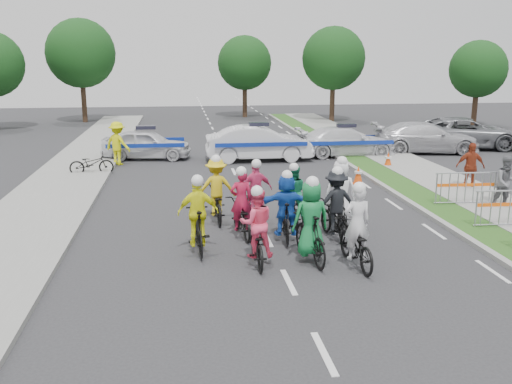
{
  "coord_description": "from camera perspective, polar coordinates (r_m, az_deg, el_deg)",
  "views": [
    {
      "loc": [
        -2.19,
        -11.07,
        4.63
      ],
      "look_at": [
        -0.2,
        3.69,
        1.1
      ],
      "focal_mm": 40.0,
      "sensor_mm": 36.0,
      "label": 1
    }
  ],
  "objects": [
    {
      "name": "ground",
      "position": [
        12.2,
        3.29,
        -8.99
      ],
      "size": [
        90.0,
        90.0,
        0.0
      ],
      "primitive_type": "plane",
      "color": "#28282B",
      "rests_on": "ground"
    },
    {
      "name": "curb_right",
      "position": [
        18.23,
        16.18,
        -1.72
      ],
      "size": [
        0.2,
        60.0,
        0.12
      ],
      "primitive_type": "cube",
      "color": "gray",
      "rests_on": "ground"
    },
    {
      "name": "grass_strip",
      "position": [
        18.52,
        18.16,
        -1.64
      ],
      "size": [
        1.2,
        60.0,
        0.11
      ],
      "primitive_type": "cube",
      "color": "#274E19",
      "rests_on": "ground"
    },
    {
      "name": "sidewalk_right",
      "position": [
        19.36,
        22.97,
        -1.38
      ],
      "size": [
        2.4,
        60.0,
        0.13
      ],
      "primitive_type": "cube",
      "color": "gray",
      "rests_on": "ground"
    },
    {
      "name": "sidewalk_left",
      "position": [
        17.25,
        -21.88,
        -2.99
      ],
      "size": [
        3.0,
        60.0,
        0.13
      ],
      "primitive_type": "cube",
      "color": "gray",
      "rests_on": "ground"
    },
    {
      "name": "rider_0",
      "position": [
        13.05,
        9.96,
        -4.62
      ],
      "size": [
        0.81,
        1.98,
        1.98
      ],
      "rotation": [
        0.0,
        0.0,
        3.21
      ],
      "color": "black",
      "rests_on": "ground"
    },
    {
      "name": "rider_1",
      "position": [
        13.17,
        5.47,
        -3.69
      ],
      "size": [
        0.92,
        2.0,
        2.04
      ],
      "rotation": [
        0.0,
        0.0,
        3.27
      ],
      "color": "black",
      "rests_on": "ground"
    },
    {
      "name": "rider_2",
      "position": [
        13.01,
        0.05,
        -4.29
      ],
      "size": [
        0.78,
        1.82,
        1.86
      ],
      "rotation": [
        0.0,
        0.0,
        3.14
      ],
      "color": "black",
      "rests_on": "ground"
    },
    {
      "name": "rider_3",
      "position": [
        13.8,
        -5.79,
        -3.08
      ],
      "size": [
        1.0,
        1.87,
        1.95
      ],
      "rotation": [
        0.0,
        0.0,
        3.19
      ],
      "color": "black",
      "rests_on": "ground"
    },
    {
      "name": "rider_4",
      "position": [
        14.84,
        7.94,
        -1.93
      ],
      "size": [
        1.15,
        1.99,
        1.95
      ],
      "rotation": [
        0.0,
        0.0,
        3.27
      ],
      "color": "black",
      "rests_on": "ground"
    },
    {
      "name": "rider_5",
      "position": [
        14.61,
        3.02,
        -1.93
      ],
      "size": [
        1.53,
        1.83,
        1.88
      ],
      "rotation": [
        0.0,
        0.0,
        3.03
      ],
      "color": "black",
      "rests_on": "ground"
    },
    {
      "name": "rider_6",
      "position": [
        15.02,
        -1.5,
        -2.13
      ],
      "size": [
        0.86,
        1.92,
        1.9
      ],
      "rotation": [
        0.0,
        0.0,
        3.26
      ],
      "color": "black",
      "rests_on": "ground"
    },
    {
      "name": "rider_7",
      "position": [
        15.89,
        8.39,
        -0.82
      ],
      "size": [
        0.89,
        1.96,
        2.03
      ],
      "rotation": [
        0.0,
        0.0,
        3.07
      ],
      "color": "black",
      "rests_on": "ground"
    },
    {
      "name": "rider_8",
      "position": [
        16.08,
        3.7,
        -0.96
      ],
      "size": [
        0.78,
        1.78,
        1.79
      ],
      "rotation": [
        0.0,
        0.0,
        3.09
      ],
      "color": "black",
      "rests_on": "ground"
    },
    {
      "name": "rider_9",
      "position": [
        16.21,
        0.0,
        -0.63
      ],
      "size": [
        0.99,
        1.84,
        1.87
      ],
      "rotation": [
        0.0,
        0.0,
        3.32
      ],
      "color": "black",
      "rests_on": "ground"
    },
    {
      "name": "rider_10",
      "position": [
        16.41,
        -3.98,
        -0.36
      ],
      "size": [
        1.11,
        1.94,
        1.95
      ],
      "rotation": [
        0.0,
        0.0,
        3.18
      ],
      "color": "black",
      "rests_on": "ground"
    },
    {
      "name": "police_car_0",
      "position": [
        27.04,
        -10.89,
        4.73
      ],
      "size": [
        4.26,
        2.18,
        1.39
      ],
      "primitive_type": "imported",
      "rotation": [
        0.0,
        0.0,
        1.43
      ],
      "color": "silver",
      "rests_on": "ground"
    },
    {
      "name": "police_car_1",
      "position": [
        26.12,
        0.28,
        4.9
      ],
      "size": [
        4.85,
        1.74,
        1.59
      ],
      "primitive_type": "imported",
      "rotation": [
        0.0,
        0.0,
        1.56
      ],
      "color": "silver",
      "rests_on": "ground"
    },
    {
      "name": "police_car_2",
      "position": [
        27.74,
        8.97,
        5.01
      ],
      "size": [
        4.79,
        1.99,
        1.38
      ],
      "primitive_type": "imported",
      "rotation": [
        0.0,
        0.0,
        1.58
      ],
      "color": "silver",
      "rests_on": "ground"
    },
    {
      "name": "civilian_sedan",
      "position": [
        29.5,
        16.59,
        5.23
      ],
      "size": [
        5.43,
        2.84,
        1.5
      ],
      "primitive_type": "imported",
      "rotation": [
        0.0,
        0.0,
        1.43
      ],
      "color": "#B4B3B9",
      "rests_on": "ground"
    },
    {
      "name": "civilian_suv",
      "position": [
        31.71,
        20.19,
        5.58
      ],
      "size": [
        6.2,
        3.94,
        1.59
      ],
      "primitive_type": "imported",
      "rotation": [
        0.0,
        0.0,
        1.33
      ],
      "color": "slate",
      "rests_on": "ground"
    },
    {
      "name": "spectator_1",
      "position": [
        19.36,
        23.79,
        0.88
      ],
      "size": [
        0.85,
        0.69,
        1.67
      ],
      "primitive_type": "imported",
      "rotation": [
        0.0,
        0.0,
        -0.07
      ],
      "color": "#5E5E63",
      "rests_on": "ground"
    },
    {
      "name": "spectator_2",
      "position": [
        21.5,
        20.64,
        2.38
      ],
      "size": [
        1.06,
        0.58,
        1.72
      ],
      "primitive_type": "imported",
      "rotation": [
        0.0,
        0.0,
        -0.16
      ],
      "color": "maroon",
      "rests_on": "ground"
    },
    {
      "name": "marshal_hiviz",
      "position": [
        25.77,
        -13.67,
        4.75
      ],
      "size": [
        1.41,
        1.27,
        1.9
      ],
      "primitive_type": "imported",
      "rotation": [
        0.0,
        0.0,
        2.54
      ],
      "color": "#D3D70B",
      "rests_on": "ground"
    },
    {
      "name": "barrier_1",
      "position": [
        17.07,
        24.01,
        -1.64
      ],
      "size": [
        2.02,
        0.58,
        1.12
      ],
      "primitive_type": null,
      "rotation": [
        0.0,
        0.0,
        -0.04
      ],
      "color": "#A5A8AD",
      "rests_on": "ground"
    },
    {
      "name": "barrier_2",
      "position": [
        19.14,
        20.21,
        0.22
      ],
      "size": [
        2.02,
        0.6,
        1.12
      ],
      "primitive_type": null,
      "rotation": [
        0.0,
        0.0,
        -0.05
      ],
      "color": "#A5A8AD",
      "rests_on": "ground"
    },
    {
      "name": "cone_0",
      "position": [
        21.6,
        10.18,
        1.67
      ],
      "size": [
        0.4,
        0.4,
        0.7
      ],
      "color": "#F24C0C",
      "rests_on": "ground"
    },
    {
      "name": "cone_1",
      "position": [
        25.06,
        13.08,
        3.13
      ],
      "size": [
        0.4,
        0.4,
        0.7
      ],
      "color": "#F24C0C",
      "rests_on": "ground"
    },
    {
      "name": "parked_bike",
      "position": [
        23.92,
        -16.13,
        2.76
      ],
      "size": [
        1.79,
        0.8,
        0.91
      ],
      "primitive_type": "imported",
      "rotation": [
        0.0,
        0.0,
        1.69
      ],
      "color": "black",
      "rests_on": "ground"
    },
    {
      "name": "tree_1",
      "position": [
        42.57,
        7.76,
        13.09
      ],
      "size": [
        4.55,
        4.55,
        6.82
      ],
      "color": "#382619",
      "rests_on": "ground"
    },
    {
      "name": "tree_2",
      "position": [
        42.22,
        21.32,
        11.37
      ],
      "size": [
        3.85,
        3.85,
        5.77
      ],
      "color": "#382619",
      "rests_on": "ground"
    },
    {
      "name": "tree_3",
      "position": [
        43.61,
        -17.13,
        13.11
      ],
      "size": [
        4.9,
        4.9,
        7.35
      ],
      "color": "#382619",
      "rests_on": "ground"
    },
    {
      "name": "tree_4",
      "position": [
        45.37,
        -1.15,
        12.77
      ],
      "size": [
        4.2,
        4.2,
        6.3
      ],
      "color": "#382619",
      "rests_on": "ground"
    }
  ]
}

